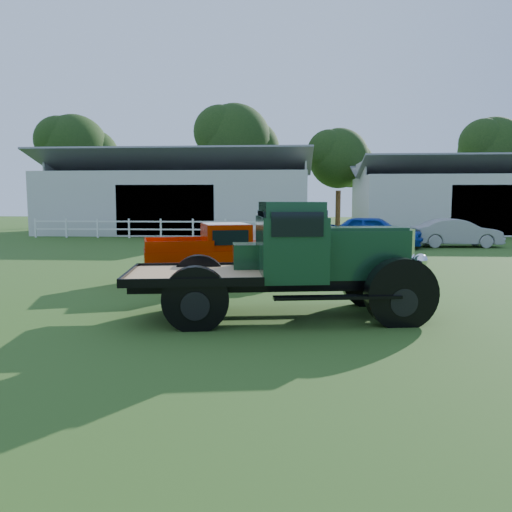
# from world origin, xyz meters

# --- Properties ---
(ground) EXTENTS (120.00, 120.00, 0.00)m
(ground) POSITION_xyz_m (0.00, 0.00, 0.00)
(ground) COLOR #2F5719
(shed_left) EXTENTS (18.80, 10.20, 5.60)m
(shed_left) POSITION_xyz_m (-7.00, 26.00, 2.80)
(shed_left) COLOR beige
(shed_left) RESTS_ON ground
(shed_right) EXTENTS (16.80, 9.20, 5.20)m
(shed_right) POSITION_xyz_m (14.00, 27.00, 2.60)
(shed_right) COLOR beige
(shed_right) RESTS_ON ground
(fence_rail) EXTENTS (14.20, 0.16, 1.20)m
(fence_rail) POSITION_xyz_m (-8.00, 20.00, 0.60)
(fence_rail) COLOR white
(fence_rail) RESTS_ON ground
(tree_a) EXTENTS (6.30, 6.30, 10.50)m
(tree_a) POSITION_xyz_m (-18.00, 33.00, 5.25)
(tree_a) COLOR black
(tree_a) RESTS_ON ground
(tree_b) EXTENTS (6.90, 6.90, 11.50)m
(tree_b) POSITION_xyz_m (-4.00, 34.00, 5.75)
(tree_b) COLOR black
(tree_b) RESTS_ON ground
(tree_c) EXTENTS (5.40, 5.40, 9.00)m
(tree_c) POSITION_xyz_m (5.00, 33.00, 4.50)
(tree_c) COLOR black
(tree_c) RESTS_ON ground
(tree_d) EXTENTS (6.00, 6.00, 10.00)m
(tree_d) POSITION_xyz_m (18.00, 34.00, 5.00)
(tree_d) COLOR black
(tree_d) RESTS_ON ground
(vintage_flatbed) EXTENTS (6.08, 3.14, 2.30)m
(vintage_flatbed) POSITION_xyz_m (0.87, -0.33, 1.15)
(vintage_flatbed) COLOR #153921
(vintage_flatbed) RESTS_ON ground
(red_pickup) EXTENTS (4.94, 3.07, 1.69)m
(red_pickup) POSITION_xyz_m (-0.96, 4.00, 0.84)
(red_pickup) COLOR #B21D00
(red_pickup) RESTS_ON ground
(white_pickup) EXTENTS (5.22, 2.66, 1.83)m
(white_pickup) POSITION_xyz_m (0.44, 6.86, 0.92)
(white_pickup) COLOR silver
(white_pickup) RESTS_ON ground
(misc_car_blue) EXTENTS (4.94, 2.87, 1.58)m
(misc_car_blue) POSITION_xyz_m (5.07, 14.62, 0.79)
(misc_car_blue) COLOR #113CAA
(misc_car_blue) RESTS_ON ground
(misc_car_grey) EXTENTS (4.35, 1.73, 1.41)m
(misc_car_grey) POSITION_xyz_m (9.27, 15.36, 0.70)
(misc_car_grey) COLOR gray
(misc_car_grey) RESTS_ON ground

